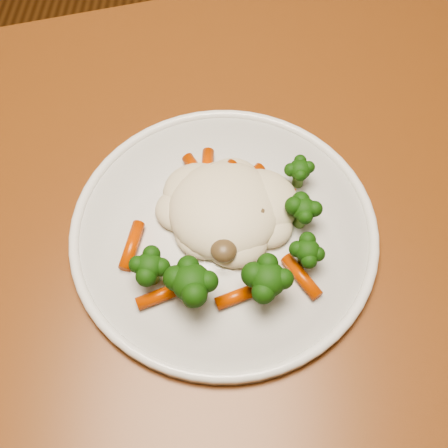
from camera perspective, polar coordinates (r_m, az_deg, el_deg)
name	(u,v)px	position (r m, az deg, el deg)	size (l,w,h in m)	color
dining_table	(203,291)	(0.64, -2.12, -6.86)	(1.26, 1.03, 0.75)	brown
plate	(224,231)	(0.54, 0.00, -0.76)	(0.30, 0.30, 0.01)	white
meal	(230,225)	(0.52, 0.64, -0.08)	(0.19, 0.19, 0.05)	beige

